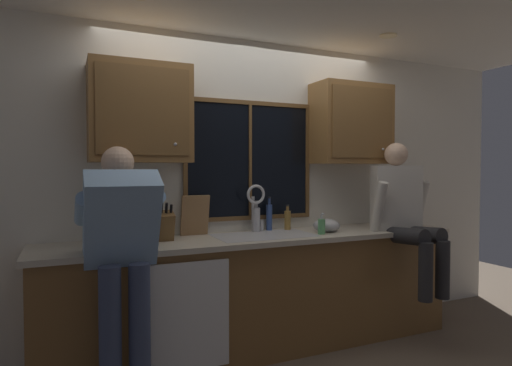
% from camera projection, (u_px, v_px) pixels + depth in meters
% --- Properties ---
extents(back_wall, '(5.73, 0.12, 2.55)m').
position_uv_depth(back_wall, '(245.00, 189.00, 3.74)').
color(back_wall, silver).
rests_on(back_wall, floor).
extents(ceiling_downlight_right, '(0.14, 0.14, 0.01)m').
position_uv_depth(ceiling_downlight_right, '(388.00, 36.00, 3.50)').
color(ceiling_downlight_right, '#FFEAB2').
extents(window_glass, '(1.10, 0.02, 0.95)m').
position_uv_depth(window_glass, '(250.00, 160.00, 3.67)').
color(window_glass, black).
extents(window_frame_top, '(1.17, 0.02, 0.04)m').
position_uv_depth(window_frame_top, '(250.00, 103.00, 3.65)').
color(window_frame_top, brown).
extents(window_frame_bottom, '(1.17, 0.02, 0.04)m').
position_uv_depth(window_frame_bottom, '(250.00, 218.00, 3.68)').
color(window_frame_bottom, brown).
extents(window_frame_left, '(0.03, 0.02, 0.95)m').
position_uv_depth(window_frame_left, '(185.00, 160.00, 3.43)').
color(window_frame_left, brown).
extents(window_frame_right, '(0.03, 0.02, 0.95)m').
position_uv_depth(window_frame_right, '(307.00, 161.00, 3.89)').
color(window_frame_right, brown).
extents(window_mullion_center, '(0.02, 0.02, 0.95)m').
position_uv_depth(window_mullion_center, '(250.00, 160.00, 3.66)').
color(window_mullion_center, brown).
extents(lower_cabinet_run, '(3.33, 0.58, 0.88)m').
position_uv_depth(lower_cabinet_run, '(262.00, 294.00, 3.44)').
color(lower_cabinet_run, brown).
rests_on(lower_cabinet_run, floor).
extents(countertop, '(3.39, 0.62, 0.04)m').
position_uv_depth(countertop, '(263.00, 238.00, 3.41)').
color(countertop, beige).
rests_on(countertop, lower_cabinet_run).
extents(dishwasher_front, '(0.60, 0.02, 0.74)m').
position_uv_depth(dishwasher_front, '(186.00, 317.00, 2.87)').
color(dishwasher_front, white).
extents(upper_cabinet_left, '(0.72, 0.36, 0.72)m').
position_uv_depth(upper_cabinet_left, '(140.00, 113.00, 3.13)').
color(upper_cabinet_left, olive).
extents(upper_cabinet_right, '(0.72, 0.36, 0.72)m').
position_uv_depth(upper_cabinet_right, '(351.00, 124.00, 3.90)').
color(upper_cabinet_right, olive).
extents(sink, '(0.80, 0.46, 0.21)m').
position_uv_depth(sink, '(264.00, 247.00, 3.43)').
color(sink, '#B7B7BC').
rests_on(sink, lower_cabinet_run).
extents(faucet, '(0.18, 0.09, 0.40)m').
position_uv_depth(faucet, '(256.00, 202.00, 3.59)').
color(faucet, silver).
rests_on(faucet, countertop).
extents(person_standing, '(0.53, 0.67, 1.60)m').
position_uv_depth(person_standing, '(122.00, 246.00, 2.65)').
color(person_standing, '#384260').
rests_on(person_standing, floor).
extents(person_sitting_on_counter, '(0.54, 0.66, 1.26)m').
position_uv_depth(person_sitting_on_counter, '(404.00, 210.00, 3.66)').
color(person_sitting_on_counter, '#262628').
rests_on(person_sitting_on_counter, countertop).
extents(knife_block, '(0.12, 0.18, 0.32)m').
position_uv_depth(knife_block, '(165.00, 226.00, 3.15)').
color(knife_block, brown).
rests_on(knife_block, countertop).
extents(cutting_board, '(0.22, 0.09, 0.33)m').
position_uv_depth(cutting_board, '(195.00, 215.00, 3.41)').
color(cutting_board, '#997047').
rests_on(cutting_board, countertop).
extents(mixing_bowl, '(0.23, 0.23, 0.11)m').
position_uv_depth(mixing_bowl, '(326.00, 225.00, 3.64)').
color(mixing_bowl, '#B7B7BC').
rests_on(mixing_bowl, countertop).
extents(soap_dispenser, '(0.06, 0.07, 0.17)m').
position_uv_depth(soap_dispenser, '(322.00, 226.00, 3.48)').
color(soap_dispenser, '#59A566').
rests_on(soap_dispenser, countertop).
extents(bottle_green_glass, '(0.05, 0.05, 0.29)m').
position_uv_depth(bottle_green_glass, '(269.00, 217.00, 3.70)').
color(bottle_green_glass, '#334C8C').
rests_on(bottle_green_glass, countertop).
extents(bottle_tall_clear, '(0.06, 0.06, 0.22)m').
position_uv_depth(bottle_tall_clear, '(288.00, 220.00, 3.73)').
color(bottle_tall_clear, olive).
rests_on(bottle_tall_clear, countertop).
extents(bottle_amber_small, '(0.07, 0.07, 0.27)m').
position_uv_depth(bottle_amber_small, '(256.00, 219.00, 3.62)').
color(bottle_amber_small, '#B7B7BC').
rests_on(bottle_amber_small, countertop).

